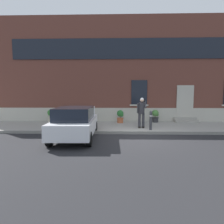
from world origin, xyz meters
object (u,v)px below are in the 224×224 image
(planter_terracotta, at_px, (120,116))
(planter_cream, at_px, (51,115))
(planter_olive, at_px, (85,116))
(bollard_near_person, at_px, (151,120))
(planter_charcoal, at_px, (155,116))
(hatchback_car_white, at_px, (76,122))
(person_on_phone, at_px, (142,111))

(planter_terracotta, bearing_deg, planter_cream, 176.57)
(planter_olive, bearing_deg, bollard_near_person, -32.12)
(planter_cream, xyz_separation_m, planter_charcoal, (7.24, 0.02, 0.00))
(planter_terracotta, bearing_deg, hatchback_car_white, -118.86)
(planter_olive, height_order, planter_charcoal, same)
(planter_charcoal, bearing_deg, person_on_phone, -118.65)
(person_on_phone, distance_m, planter_terracotta, 2.34)
(bollard_near_person, distance_m, person_on_phone, 0.80)
(bollard_near_person, relative_size, planter_cream, 1.22)
(planter_terracotta, bearing_deg, planter_charcoal, 7.40)
(hatchback_car_white, bearing_deg, bollard_near_person, 21.16)
(planter_cream, bearing_deg, hatchback_car_white, -57.78)
(hatchback_car_white, bearing_deg, planter_terracotta, 61.14)
(hatchback_car_white, bearing_deg, planter_charcoal, 42.83)
(person_on_phone, height_order, planter_olive, person_on_phone)
(hatchback_car_white, relative_size, planter_cream, 4.78)
(hatchback_car_white, distance_m, person_on_phone, 3.90)
(bollard_near_person, distance_m, planter_charcoal, 2.90)
(hatchback_car_white, xyz_separation_m, planter_terracotta, (2.17, 3.93, -0.18))
(person_on_phone, relative_size, planter_terracotta, 2.02)
(person_on_phone, xyz_separation_m, planter_terracotta, (-1.17, 1.96, -0.54))
(planter_cream, xyz_separation_m, planter_olive, (2.41, -0.23, 0.00))
(planter_charcoal, bearing_deg, planter_terracotta, -172.60)
(hatchback_car_white, xyz_separation_m, planter_cream, (-2.66, 4.22, -0.18))
(planter_terracotta, relative_size, planter_charcoal, 1.00)
(hatchback_car_white, height_order, bollard_near_person, hatchback_car_white)
(person_on_phone, xyz_separation_m, planter_charcoal, (1.24, 2.27, -0.54))
(bollard_near_person, relative_size, planter_terracotta, 1.22)
(person_on_phone, bearing_deg, hatchback_car_white, -163.72)
(person_on_phone, relative_size, planter_olive, 2.02)
(hatchback_car_white, height_order, planter_olive, hatchback_car_white)
(planter_charcoal, bearing_deg, hatchback_car_white, -137.17)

